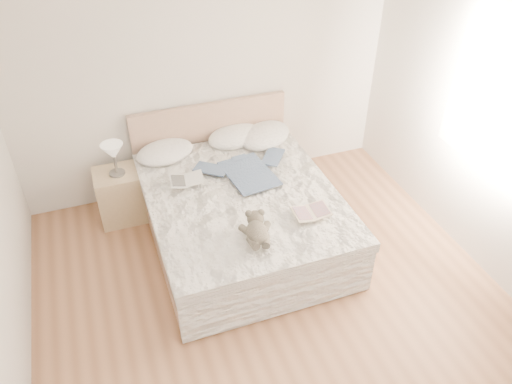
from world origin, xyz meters
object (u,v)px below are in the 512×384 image
Objects in this scene: photo_book at (187,180)px; teddy_bear at (257,238)px; bed at (240,212)px; nightstand at (120,196)px; table_lamp at (113,153)px; childrens_book at (311,212)px.

teddy_bear reaches higher than photo_book.
nightstand is at bearing 146.68° from bed.
bed is at bearing -33.10° from table_lamp.
table_lamp is 1.03× the size of teddy_bear.
photo_book reaches higher than childrens_book.
teddy_bear is at bearing -56.73° from nightstand.
table_lamp is (0.02, -0.02, 0.52)m from nightstand.
teddy_bear is at bearing -160.59° from childrens_book.
teddy_bear is (-0.10, -0.77, 0.34)m from bed.
teddy_bear reaches higher than childrens_book.
bed is at bearing -22.01° from photo_book.
teddy_bear is at bearing -64.51° from photo_book.
teddy_bear is (0.95, -1.46, -0.15)m from table_lamp.
childrens_book reaches higher than nightstand.
table_lamp is 1.02× the size of childrens_book.
table_lamp is 1.99m from childrens_book.
childrens_book is at bearing -40.24° from nightstand.
table_lamp is at bearing 131.23° from teddy_bear.
nightstand is 1.67× the size of childrens_book.
table_lamp reaches higher than teddy_bear.
bed is at bearing 90.77° from teddy_bear.
nightstand is 1.80m from teddy_bear.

